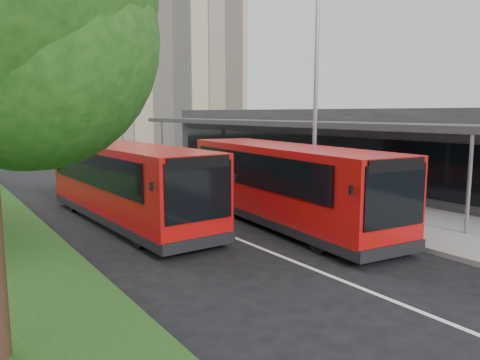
# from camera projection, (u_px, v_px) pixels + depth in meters

# --- Properties ---
(ground) EXTENTS (120.00, 120.00, 0.00)m
(ground) POSITION_uv_depth(u_px,v_px,m) (253.00, 245.00, 13.58)
(ground) COLOR black
(ground) RESTS_ON ground
(pavement) EXTENTS (5.00, 80.00, 0.15)m
(pavement) POSITION_uv_depth(u_px,v_px,m) (158.00, 166.00, 33.29)
(pavement) COLOR gray
(pavement) RESTS_ON ground
(lane_centre_line) EXTENTS (0.12, 70.00, 0.01)m
(lane_centre_line) POSITION_uv_depth(u_px,v_px,m) (95.00, 182.00, 25.87)
(lane_centre_line) COLOR silver
(lane_centre_line) RESTS_ON ground
(kerb_dashes) EXTENTS (0.12, 56.00, 0.01)m
(kerb_dashes) POSITION_uv_depth(u_px,v_px,m) (126.00, 171.00, 30.98)
(kerb_dashes) COLOR silver
(kerb_dashes) RESTS_ON ground
(office_block) EXTENTS (22.00, 12.00, 18.00)m
(office_block) POSITION_uv_depth(u_px,v_px,m) (141.00, 68.00, 54.48)
(office_block) COLOR tan
(office_block) RESTS_ON ground
(station_building) EXTENTS (7.70, 26.00, 4.00)m
(station_building) POSITION_uv_depth(u_px,v_px,m) (328.00, 145.00, 25.87)
(station_building) COLOR #28282A
(station_building) RESTS_ON ground
(lamp_post_near) EXTENTS (1.44, 0.28, 8.00)m
(lamp_post_near) POSITION_uv_depth(u_px,v_px,m) (314.00, 88.00, 16.83)
(lamp_post_near) COLOR gray
(lamp_post_near) RESTS_ON pavement
(lamp_post_far) EXTENTS (1.44, 0.28, 8.00)m
(lamp_post_far) POSITION_uv_depth(u_px,v_px,m) (120.00, 100.00, 33.22)
(lamp_post_far) COLOR gray
(lamp_post_far) RESTS_ON pavement
(bus_main) EXTENTS (3.32, 9.83, 2.73)m
(bus_main) POSITION_uv_depth(u_px,v_px,m) (286.00, 185.00, 15.79)
(bus_main) COLOR #B2090F
(bus_main) RESTS_ON ground
(bus_second) EXTENTS (2.82, 9.70, 2.72)m
(bus_second) POSITION_uv_depth(u_px,v_px,m) (127.00, 184.00, 16.15)
(bus_second) COLOR #B2090F
(bus_second) RESTS_ON ground
(litter_bin) EXTENTS (0.65, 0.65, 0.89)m
(litter_bin) POSITION_uv_depth(u_px,v_px,m) (215.00, 173.00, 25.36)
(litter_bin) COLOR #321C14
(litter_bin) RESTS_ON pavement
(bollard) EXTENTS (0.21, 0.21, 1.10)m
(bollard) POSITION_uv_depth(u_px,v_px,m) (166.00, 160.00, 30.73)
(bollard) COLOR yellow
(bollard) RESTS_ON pavement
(car_near) EXTENTS (1.81, 3.93, 1.30)m
(car_near) POSITION_uv_depth(u_px,v_px,m) (47.00, 146.00, 45.21)
(car_near) COLOR #58180C
(car_near) RESTS_ON ground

